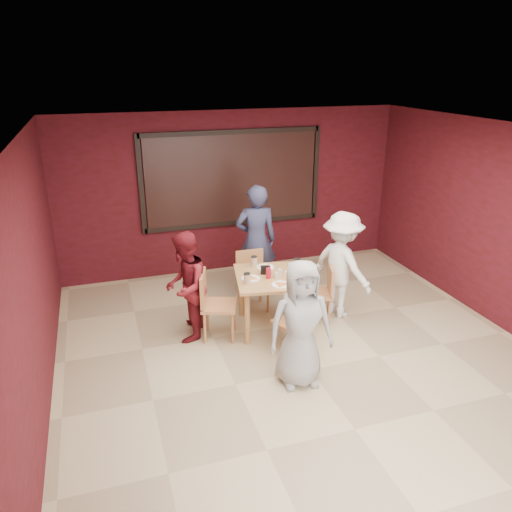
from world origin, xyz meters
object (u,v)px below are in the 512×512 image
object	(u,v)px
chair_front	(295,320)
diner_front	(301,324)
diner_right	(342,265)
chair_right	(322,290)
chair_left	(213,301)
chair_back	(252,276)
dining_table	(273,282)
diner_left	(185,287)
diner_back	(256,240)

from	to	relation	value
chair_front	diner_front	bearing A→B (deg)	-107.74
diner_front	diner_right	distance (m)	1.85
chair_right	chair_left	bearing A→B (deg)	179.42
diner_front	chair_back	bearing A→B (deg)	93.58
dining_table	diner_front	size ratio (longest dim) A/B	0.77
dining_table	chair_front	bearing A→B (deg)	-85.20
dining_table	chair_right	world-z (taller)	dining_table
chair_left	diner_left	distance (m)	0.42
dining_table	chair_back	xyz separation A→B (m)	(-0.08, 0.70, -0.19)
chair_back	diner_back	size ratio (longest dim) A/B	0.50
chair_front	diner_front	xyz separation A→B (m)	(-0.20, -0.62, 0.31)
diner_front	diner_left	world-z (taller)	diner_front
chair_back	chair_front	bearing A→B (deg)	-84.35
dining_table	diner_front	bearing A→B (deg)	-96.06
chair_back	diner_front	bearing A→B (deg)	-91.70
chair_left	diner_right	bearing A→B (deg)	1.83
chair_back	diner_left	distance (m)	1.28
chair_back	diner_right	distance (m)	1.36
chair_right	diner_left	bearing A→B (deg)	176.41
chair_back	diner_right	xyz separation A→B (m)	(1.17, -0.63, 0.29)
dining_table	diner_right	bearing A→B (deg)	3.61
dining_table	diner_left	xyz separation A→B (m)	(-1.19, 0.11, 0.06)
chair_right	dining_table	bearing A→B (deg)	179.28
chair_front	diner_left	distance (m)	1.52
diner_left	diner_right	bearing A→B (deg)	108.79
chair_front	diner_back	bearing A→B (deg)	87.40
dining_table	diner_back	size ratio (longest dim) A/B	0.66
dining_table	chair_back	distance (m)	0.73
diner_back	diner_left	distance (m)	1.72
dining_table	chair_front	distance (m)	0.74
chair_left	diner_right	size ratio (longest dim) A/B	0.60
chair_right	diner_back	xyz separation A→B (m)	(-0.61, 1.20, 0.42)
chair_right	diner_right	size ratio (longest dim) A/B	0.53
diner_front	dining_table	bearing A→B (deg)	89.23
dining_table	chair_right	bearing A→B (deg)	-0.72
chair_left	chair_back	bearing A→B (deg)	42.19
diner_front	diner_left	xyz separation A→B (m)	(-1.05, 1.43, -0.01)
diner_front	diner_left	bearing A→B (deg)	131.59
dining_table	diner_right	world-z (taller)	diner_right
diner_back	diner_right	world-z (taller)	diner_back
dining_table	chair_left	bearing A→B (deg)	179.55
diner_left	diner_right	world-z (taller)	diner_right
chair_back	chair_left	size ratio (longest dim) A/B	0.94
diner_back	chair_left	bearing A→B (deg)	59.82
diner_back	diner_left	bearing A→B (deg)	48.67
diner_front	diner_right	size ratio (longest dim) A/B	0.97
chair_front	chair_right	size ratio (longest dim) A/B	0.97
dining_table	chair_front	world-z (taller)	dining_table
chair_back	diner_right	world-z (taller)	diner_right
dining_table	chair_front	size ratio (longest dim) A/B	1.45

